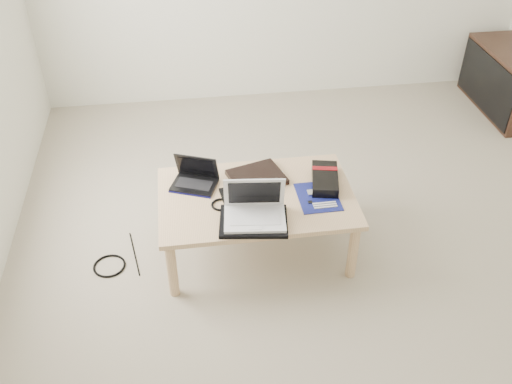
{
  "coord_description": "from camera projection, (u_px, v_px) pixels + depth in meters",
  "views": [
    {
      "loc": [
        -0.88,
        -2.47,
        2.37
      ],
      "look_at": [
        -0.52,
        0.04,
        0.43
      ],
      "focal_mm": 40.0,
      "sensor_mm": 36.0,
      "label": 1
    }
  ],
  "objects": [
    {
      "name": "neoprene_sleeve",
      "position": [
        253.0,
        221.0,
        3.02
      ],
      "size": [
        0.39,
        0.31,
        0.02
      ],
      "primitive_type": "cube",
      "rotation": [
        0.0,
        0.0,
        -0.14
      ],
      "color": "black",
      "rests_on": "coffee_table"
    },
    {
      "name": "book",
      "position": [
        257.0,
        177.0,
        3.33
      ],
      "size": [
        0.36,
        0.33,
        0.03
      ],
      "color": "black",
      "rests_on": "coffee_table"
    },
    {
      "name": "ground",
      "position": [
        342.0,
        244.0,
        3.48
      ],
      "size": [
        4.0,
        4.0,
        0.0
      ],
      "primitive_type": "plane",
      "color": "#B0A78E",
      "rests_on": "ground"
    },
    {
      "name": "remote",
      "position": [
        278.0,
        181.0,
        3.3
      ],
      "size": [
        0.09,
        0.2,
        0.02
      ],
      "color": "silver",
      "rests_on": "coffee_table"
    },
    {
      "name": "motherboard",
      "position": [
        318.0,
        197.0,
        3.2
      ],
      "size": [
        0.23,
        0.28,
        0.01
      ],
      "color": "#0D1554",
      "rests_on": "coffee_table"
    },
    {
      "name": "coffee_table",
      "position": [
        256.0,
        202.0,
        3.24
      ],
      "size": [
        1.1,
        0.7,
        0.4
      ],
      "color": "tan",
      "rests_on": "ground"
    },
    {
      "name": "floor_cable_trail",
      "position": [
        135.0,
        254.0,
        3.41
      ],
      "size": [
        0.07,
        0.38,
        0.01
      ],
      "primitive_type": "cylinder",
      "rotation": [
        1.57,
        0.0,
        0.18
      ],
      "color": "black",
      "rests_on": "ground"
    },
    {
      "name": "gpu_box",
      "position": [
        325.0,
        179.0,
        3.28
      ],
      "size": [
        0.2,
        0.32,
        0.06
      ],
      "color": "black",
      "rests_on": "coffee_table"
    },
    {
      "name": "floor_cable_coil",
      "position": [
        109.0,
        266.0,
        3.32
      ],
      "size": [
        0.23,
        0.23,
        0.01
      ],
      "primitive_type": "torus",
      "rotation": [
        0.0,
        0.0,
        -0.26
      ],
      "color": "black",
      "rests_on": "ground"
    },
    {
      "name": "tablet",
      "position": [
        245.0,
        196.0,
        3.2
      ],
      "size": [
        0.28,
        0.23,
        0.01
      ],
      "color": "black",
      "rests_on": "coffee_table"
    },
    {
      "name": "netbook",
      "position": [
        195.0,
        179.0,
        3.27
      ],
      "size": [
        0.3,
        0.26,
        0.18
      ],
      "color": "black",
      "rests_on": "coffee_table"
    },
    {
      "name": "white_laptop",
      "position": [
        255.0,
        210.0,
        3.01
      ],
      "size": [
        0.35,
        0.26,
        0.23
      ],
      "color": "white",
      "rests_on": "neoprene_sleeve"
    },
    {
      "name": "media_cabinet",
      "position": [
        509.0,
        82.0,
        4.67
      ],
      "size": [
        0.41,
        0.9,
        0.5
      ],
      "color": "#3B2318",
      "rests_on": "ground"
    },
    {
      "name": "cable_coil",
      "position": [
        221.0,
        205.0,
        3.14
      ],
      "size": [
        0.14,
        0.14,
        0.01
      ],
      "primitive_type": "torus",
      "rotation": [
        0.0,
        0.0,
        -0.38
      ],
      "color": "black",
      "rests_on": "coffee_table"
    }
  ]
}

